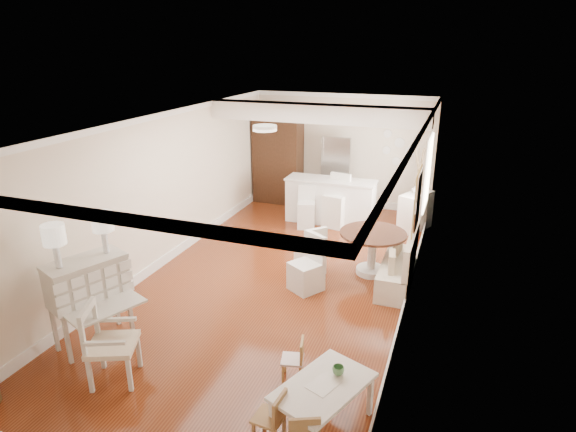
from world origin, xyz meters
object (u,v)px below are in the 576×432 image
Objects in this scene: slip_chair_near at (306,263)px; slip_chair_far at (310,249)px; secretary_bureau at (91,302)px; kids_table at (323,406)px; bar_stool_left at (306,207)px; gustavian_armchair at (112,343)px; breakfast_counter at (330,201)px; pantry_cabinet at (278,158)px; sideboard at (415,212)px; kids_chair_a at (269,416)px; kids_chair_b at (292,359)px; bar_stool_right at (336,201)px; dining_table at (372,253)px; fridge at (350,174)px.

slip_chair_near is 1.07× the size of slip_chair_far.
slip_chair_near is at bearing 70.02° from secretary_bureau.
kids_table is 1.17× the size of bar_stool_left.
gustavian_armchair is 6.38m from breakfast_counter.
bar_stool_left is at bearing -117.20° from slip_chair_far.
secretary_bureau is at bearing -90.84° from pantry_cabinet.
breakfast_counter is 1.91m from sideboard.
secretary_bureau is 6.85m from pantry_cabinet.
sideboard reaches higher than kids_chair_a.
gustavian_armchair is 2.20m from kids_chair_b.
gustavian_armchair is 1.08× the size of bar_stool_left.
bar_stool_right is (1.21, 6.09, 0.08)m from gustavian_armchair.
slip_chair_far is at bearing -86.14° from bar_stool_left.
bar_stool_right is at bearing 103.34° from kids_table.
bar_stool_left is at bearing -51.24° from pantry_cabinet.
breakfast_counter is 0.89× the size of pantry_cabinet.
secretary_bureau is 0.55× the size of pantry_cabinet.
bar_stool_right is (-0.15, 2.41, 0.14)m from slip_chair_far.
breakfast_counter is at bearing 142.55° from bar_stool_right.
bar_stool_right is at bearing 119.97° from dining_table.
bar_stool_left is (-1.55, 6.05, 0.17)m from kids_chair_a.
secretary_bureau is 5.42m from bar_stool_left.
fridge is (-1.41, 7.24, 0.62)m from kids_table.
breakfast_counter is at bearing -100.78° from fridge.
secretary_bureau is 1.44× the size of sideboard.
kids_chair_b is 5.63m from breakfast_counter.
bar_stool_right is 0.52× the size of pantry_cabinet.
sideboard is at bearing -13.97° from pantry_cabinet.
breakfast_counter is at bearing 121.16° from dining_table.
slip_chair_far is 0.95× the size of bar_stool_left.
pantry_cabinet reaches higher than slip_chair_near.
kids_chair_b is 7.21m from pantry_cabinet.
slip_chair_far is at bearing -61.18° from pantry_cabinet.
gustavian_armchair is 2.64m from kids_table.
pantry_cabinet reaches higher than bar_stool_left.
slip_chair_far is (-0.79, 3.94, 0.14)m from kids_chair_a.
fridge is (-1.20, 3.37, 0.50)m from dining_table.
kids_table is at bearing -86.24° from bar_stool_left.
slip_chair_far is (-1.06, -0.31, 0.05)m from dining_table.
kids_chair_a is at bearing -141.79° from kids_table.
secretary_bureau is 0.96m from gustavian_armchair.
bar_stool_right is at bearing -34.39° from pantry_cabinet.
slip_chair_near reaches higher than dining_table.
dining_table is at bearing -77.39° from sideboard.
gustavian_armchair is at bearing -111.83° from bar_stool_left.
sideboard is at bearing 1.11° from bar_stool_left.
fridge is at bearing 100.99° from kids_table.
sideboard is at bearing 80.95° from secretary_bureau.
bar_stool_right is 1.77m from sideboard.
bar_stool_right is at bearing 11.36° from bar_stool_left.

